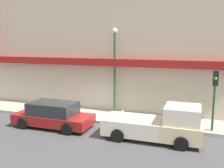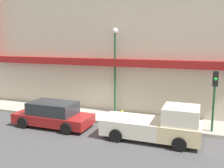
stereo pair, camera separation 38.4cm
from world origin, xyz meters
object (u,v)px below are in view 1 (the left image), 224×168
street_lamp (115,61)px  pickup_truck (159,125)px  traffic_light (215,90)px  fire_hydrant (122,116)px  parked_car (53,115)px

street_lamp → pickup_truck: bearing=-44.4°
traffic_light → fire_hydrant: bearing=179.4°
parked_car → street_lamp: 5.37m
traffic_light → parked_car: bearing=-168.6°
pickup_truck → parked_car: pickup_truck is taller
fire_hydrant → traffic_light: (5.18, -0.05, 1.97)m
fire_hydrant → street_lamp: size_ratio=0.12×
pickup_truck → fire_hydrant: size_ratio=7.10×
pickup_truck → parked_car: (-6.28, 0.00, -0.09)m
fire_hydrant → traffic_light: bearing=-0.6°
parked_car → traffic_light: 9.30m
parked_car → traffic_light: (8.95, 1.80, 1.77)m
fire_hydrant → parked_car: bearing=-153.8°
pickup_truck → street_lamp: (-3.59, 3.52, 2.95)m
parked_car → street_lamp: size_ratio=0.82×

